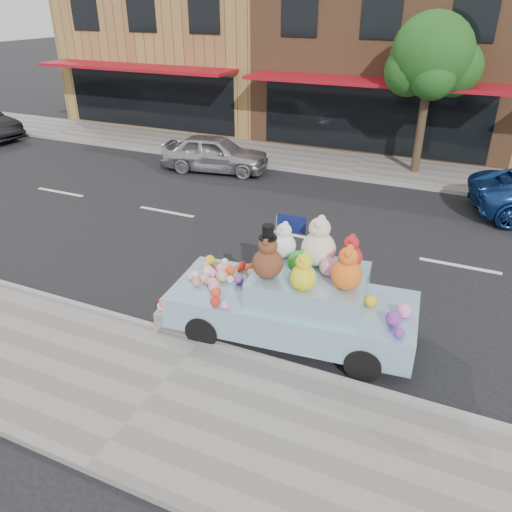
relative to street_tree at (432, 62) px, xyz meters
The scene contains 10 objects.
ground 7.79m from the street_tree, 107.20° to the right, with size 120.00×120.00×0.00m, color black.
near_sidewalk 13.70m from the street_tree, 98.83° to the right, with size 60.00×3.00×0.12m, color gray.
far_sidewalk 4.16m from the street_tree, behind, with size 60.00×3.00×0.12m, color gray.
near_kerb 12.28m from the street_tree, 99.96° to the right, with size 60.00×0.12×0.13m, color gray.
far_kerb 4.44m from the street_tree, 142.59° to the right, with size 60.00×0.12×0.13m, color gray.
storefront_left 13.19m from the street_tree, 155.73° to the left, with size 10.00×9.80×7.30m.
storefront_mid 5.79m from the street_tree, 110.50° to the left, with size 10.00×9.80×7.30m.
street_tree is the anchor object (origin of this frame).
car_silver 7.67m from the street_tree, 158.65° to the right, with size 1.51×3.75×1.28m, color #A6A6AB.
art_car 11.01m from the street_tree, 93.43° to the right, with size 4.63×2.17×2.30m.
Camera 1 is at (3.84, -11.15, 5.52)m, focal length 35.00 mm.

